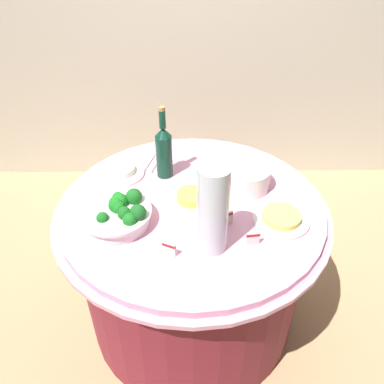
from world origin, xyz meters
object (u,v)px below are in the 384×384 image
at_px(label_placard_front, 169,248).
at_px(label_placard_mid, 227,217).
at_px(food_plate_noodles, 281,218).
at_px(label_placard_rear, 253,238).
at_px(wine_bottle, 164,151).
at_px(food_plate_rice, 120,172).
at_px(broccoli_bowl, 119,214).
at_px(serving_tongs, 153,162).
at_px(decorative_fruit_vase, 213,215).
at_px(plate_stack, 246,177).
at_px(food_plate_fried_egg, 191,199).

distance_m(label_placard_front, label_placard_mid, 0.27).
bearing_deg(food_plate_noodles, label_placard_rear, -135.88).
relative_size(wine_bottle, food_plate_rice, 1.53).
distance_m(label_placard_front, label_placard_rear, 0.31).
relative_size(broccoli_bowl, wine_bottle, 0.83).
height_order(wine_bottle, serving_tongs, wine_bottle).
bearing_deg(decorative_fruit_vase, food_plate_noodles, 25.55).
distance_m(wine_bottle, label_placard_mid, 0.44).
distance_m(food_plate_rice, label_placard_mid, 0.58).
relative_size(decorative_fruit_vase, label_placard_rear, 6.18).
height_order(plate_stack, decorative_fruit_vase, decorative_fruit_vase).
distance_m(broccoli_bowl, label_placard_rear, 0.52).
xyz_separation_m(serving_tongs, food_plate_noodles, (0.53, -0.43, 0.01)).
bearing_deg(label_placard_rear, serving_tongs, 125.72).
xyz_separation_m(decorative_fruit_vase, food_plate_fried_egg, (-0.07, 0.26, -0.13)).
bearing_deg(label_placard_front, broccoli_bowl, 139.18).
height_order(food_plate_rice, food_plate_fried_egg, food_plate_fried_egg).
relative_size(plate_stack, food_plate_noodles, 0.95).
bearing_deg(food_plate_rice, serving_tongs, 34.17).
distance_m(serving_tongs, label_placard_mid, 0.55).
bearing_deg(wine_bottle, broccoli_bowl, -115.75).
bearing_deg(wine_bottle, serving_tongs, 121.11).
xyz_separation_m(serving_tongs, food_plate_rice, (-0.14, -0.10, 0.01)).
bearing_deg(serving_tongs, broccoli_bowl, -102.88).
bearing_deg(broccoli_bowl, label_placard_front, -40.82).
relative_size(plate_stack, label_placard_front, 3.82).
height_order(wine_bottle, label_placard_front, wine_bottle).
bearing_deg(label_placard_front, label_placard_rear, 9.32).
distance_m(label_placard_mid, label_placard_rear, 0.14).
bearing_deg(wine_bottle, food_plate_noodles, -35.10).
xyz_separation_m(label_placard_mid, label_placard_rear, (0.09, -0.12, 0.00)).
bearing_deg(food_plate_fried_egg, label_placard_mid, -44.86).
xyz_separation_m(plate_stack, label_placard_mid, (-0.10, -0.24, -0.02)).
relative_size(food_plate_fried_egg, label_placard_rear, 4.00).
distance_m(serving_tongs, label_placard_rear, 0.69).
bearing_deg(serving_tongs, decorative_fruit_vase, -66.09).
relative_size(broccoli_bowl, food_plate_rice, 1.27).
distance_m(plate_stack, label_placard_rear, 0.36).
distance_m(plate_stack, wine_bottle, 0.38).
bearing_deg(label_placard_rear, plate_stack, 87.41).
relative_size(serving_tongs, food_plate_fried_egg, 0.76).
height_order(label_placard_front, label_placard_rear, same).
relative_size(wine_bottle, label_placard_mid, 6.11).
distance_m(food_plate_fried_egg, label_placard_rear, 0.34).
bearing_deg(food_plate_rice, wine_bottle, -1.02).
height_order(food_plate_fried_egg, food_plate_noodles, food_plate_fried_egg).
relative_size(plate_stack, decorative_fruit_vase, 0.62).
height_order(food_plate_fried_egg, label_placard_rear, label_placard_rear).
xyz_separation_m(food_plate_rice, label_placard_front, (0.25, -0.51, 0.02)).
xyz_separation_m(plate_stack, decorative_fruit_vase, (-0.17, -0.37, 0.10)).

